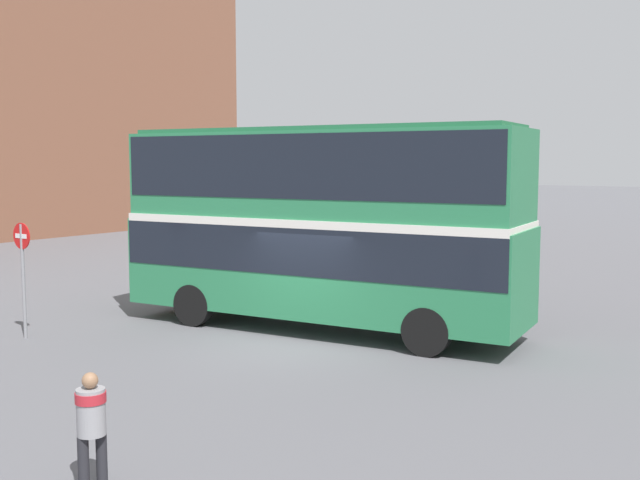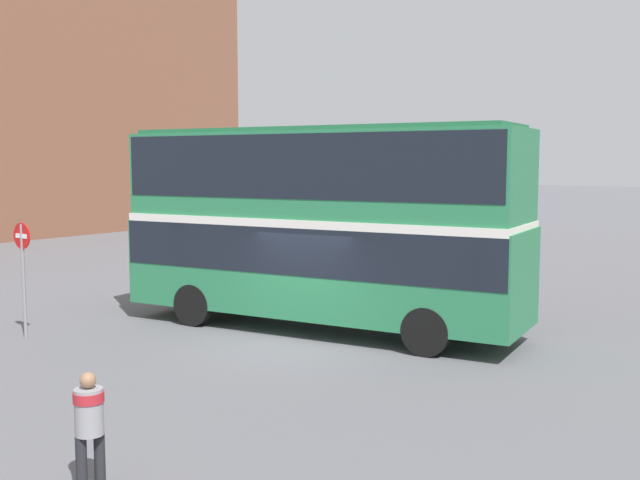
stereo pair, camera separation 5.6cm
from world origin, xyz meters
TOP-DOWN VIEW (x-y plane):
  - ground_plane at (0.00, 0.00)m, footprint 240.00×240.00m
  - double_decker_bus at (-0.42, 1.76)m, footprint 10.29×3.69m
  - pedestrian_foreground at (2.49, -7.44)m, footprint 0.48×0.48m
  - parked_car_kerb_near at (-4.81, 11.28)m, footprint 4.73×2.41m
  - no_entry_sign at (-5.61, -2.98)m, footprint 0.62×0.08m

SIDE VIEW (x-z plane):
  - ground_plane at x=0.00m, z-range 0.00..0.00m
  - parked_car_kerb_near at x=-4.81m, z-range 0.01..1.61m
  - pedestrian_foreground at x=2.49m, z-range 0.17..1.72m
  - no_entry_sign at x=-5.61m, z-range 0.45..3.19m
  - double_decker_bus at x=-0.42m, z-range 0.36..5.32m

